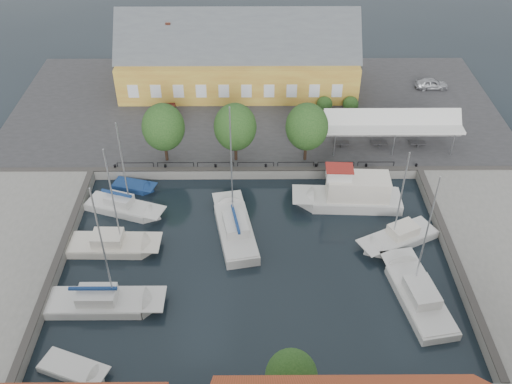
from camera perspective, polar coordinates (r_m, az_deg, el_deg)
ground at (r=49.27m, az=0.04°, el=-5.67°), size 140.00×140.00×0.00m
north_quay at (r=67.57m, az=-0.08°, el=8.20°), size 56.00×26.00×1.00m
quay_edge_fittings at (r=52.14m, az=0.03°, el=-1.22°), size 56.00×24.72×0.40m
warehouse at (r=70.58m, az=-2.27°, el=13.12°), size 28.56×14.00×9.55m
tent_canopy at (r=60.33m, az=13.46°, el=6.65°), size 14.00×4.00×2.83m
quay_trees at (r=55.90m, az=-2.10°, el=6.51°), size 18.20×4.20×6.30m
car_silver at (r=74.06m, az=17.16°, el=10.30°), size 3.94×1.65×1.33m
car_red at (r=65.47m, az=-8.77°, el=7.82°), size 1.40×3.82×1.25m
center_sailboat at (r=50.48m, az=-2.11°, el=-3.85°), size 4.47×9.67×12.83m
trawler at (r=53.90m, az=9.51°, el=-0.39°), size 10.41×3.48×5.00m
east_boat_b at (r=51.29m, az=14.09°, el=-4.58°), size 7.54×5.40×10.15m
east_boat_c at (r=46.82m, az=15.88°, el=-10.05°), size 4.50×9.64×11.79m
west_boat_a at (r=54.30m, az=-13.11°, el=-1.62°), size 7.79×4.47×10.23m
west_boat_b at (r=50.62m, az=-14.11°, el=-5.27°), size 7.99×2.89×10.83m
west_boat_d at (r=46.15m, az=-15.00°, el=-10.72°), size 9.14×2.80×12.05m
launch_sw at (r=43.07m, az=-17.80°, el=-16.60°), size 5.22×3.47×0.98m
launch_nw at (r=57.00m, az=-12.13°, el=0.46°), size 4.54×2.77×0.88m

